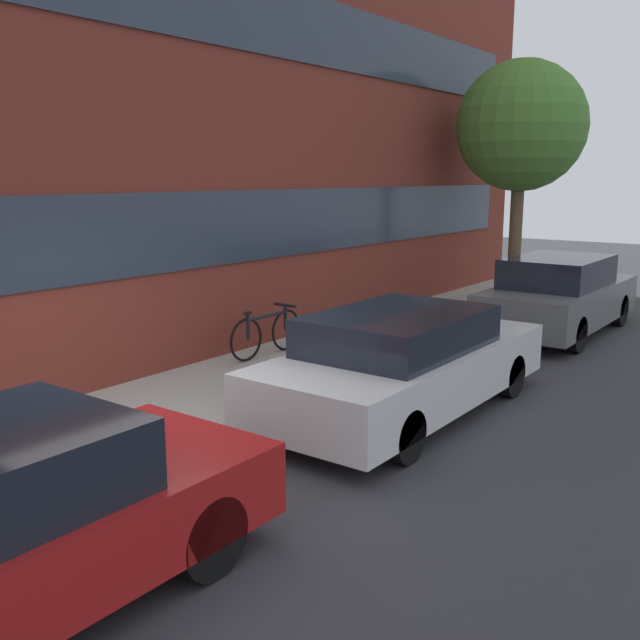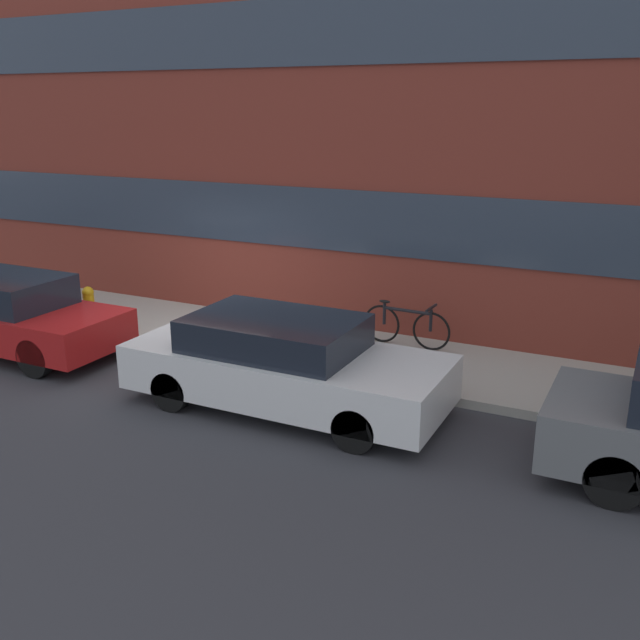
{
  "view_description": "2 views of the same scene",
  "coord_description": "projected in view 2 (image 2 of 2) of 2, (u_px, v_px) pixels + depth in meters",
  "views": [
    {
      "loc": [
        -4.58,
        -5.23,
        2.87
      ],
      "look_at": [
        2.87,
        0.31,
        0.98
      ],
      "focal_mm": 40.0,
      "sensor_mm": 36.0,
      "label": 1
    },
    {
      "loc": [
        7.29,
        -9.1,
        4.06
      ],
      "look_at": [
        2.72,
        0.14,
        0.94
      ],
      "focal_mm": 40.0,
      "sensor_mm": 36.0,
      "label": 2
    }
  ],
  "objects": [
    {
      "name": "bicycle",
      "position": [
        406.0,
        325.0,
        11.99
      ],
      "size": [
        1.56,
        0.44,
        0.76
      ],
      "rotation": [
        0.0,
        0.0,
        -0.04
      ],
      "color": "black",
      "rests_on": "sidewalk_strip"
    },
    {
      "name": "parked_car_white",
      "position": [
        284.0,
        363.0,
        9.83
      ],
      "size": [
        4.46,
        1.79,
        1.29
      ],
      "color": "silver",
      "rests_on": "ground_plane"
    },
    {
      "name": "ground_plane",
      "position": [
        173.0,
        355.0,
        12.08
      ],
      "size": [
        56.0,
        56.0,
        0.0
      ],
      "primitive_type": "plane",
      "color": "#333338"
    },
    {
      "name": "sidewalk_strip",
      "position": [
        213.0,
        332.0,
        13.08
      ],
      "size": [
        28.0,
        2.37,
        0.14
      ],
      "color": "#A8A399",
      "rests_on": "ground_plane"
    },
    {
      "name": "fire_hydrant",
      "position": [
        89.0,
        305.0,
        13.2
      ],
      "size": [
        0.53,
        0.29,
        0.72
      ],
      "color": "gold",
      "rests_on": "sidewalk_strip"
    },
    {
      "name": "rowhouse_facade",
      "position": [
        253.0,
        64.0,
        13.12
      ],
      "size": [
        28.0,
        1.02,
        9.54
      ],
      "color": "maroon",
      "rests_on": "ground_plane"
    },
    {
      "name": "parked_car_red",
      "position": [
        11.0,
        314.0,
        12.08
      ],
      "size": [
        4.01,
        1.62,
        1.32
      ],
      "color": "#AD1919",
      "rests_on": "ground_plane"
    }
  ]
}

